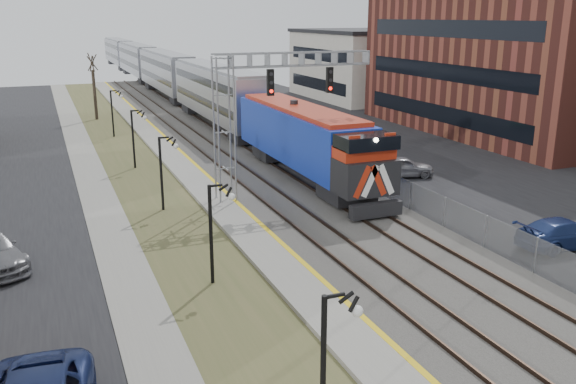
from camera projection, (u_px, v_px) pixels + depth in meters
street_west at (14, 191)px, 36.10m from camera, size 7.00×120.00×0.04m
sidewalk at (93, 183)px, 37.71m from camera, size 2.00×120.00×0.08m
grass_median at (142, 179)px, 38.79m from camera, size 4.00×120.00×0.06m
platform at (189, 173)px, 39.85m from camera, size 2.00×120.00×0.24m
ballast_bed at (261, 167)px, 41.65m from camera, size 8.00×120.00×0.20m
parking_lot at (410, 153)px, 45.99m from camera, size 16.00×120.00×0.04m
platform_edge at (202, 170)px, 40.13m from camera, size 0.24×120.00×0.01m
track_near at (233, 167)px, 40.88m from camera, size 1.58×120.00×0.15m
track_far at (281, 162)px, 42.14m from camera, size 1.58×120.00×0.15m
train at (162, 72)px, 79.57m from camera, size 3.00×108.65×5.33m
signal_gantry at (254, 101)px, 32.88m from camera, size 9.00×1.07×8.15m
lampposts at (209, 233)px, 23.36m from camera, size 0.14×62.14×4.00m
fence at (317, 152)px, 42.97m from camera, size 0.04×120.00×1.60m
car_lot_d at (564, 234)px, 27.18m from camera, size 4.57×1.87×1.32m
car_lot_e at (402, 167)px, 39.08m from camera, size 4.24×2.63×1.35m
car_lot_f at (330, 137)px, 48.42m from camera, size 4.78×2.25×1.52m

